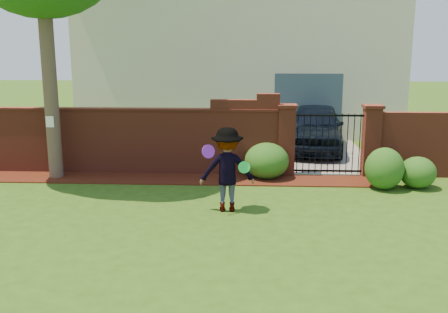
{
  "coord_description": "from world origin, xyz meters",
  "views": [
    {
      "loc": [
        1.43,
        -9.28,
        3.4
      ],
      "look_at": [
        0.88,
        1.4,
        1.05
      ],
      "focal_mm": 40.98,
      "sensor_mm": 36.0,
      "label": 1
    }
  ],
  "objects_px": {
    "man": "(227,170)",
    "frisbee_purple": "(208,151)",
    "car": "(315,129)",
    "frisbee_green": "(244,167)"
  },
  "relations": [
    {
      "from": "man",
      "to": "frisbee_purple",
      "type": "bearing_deg",
      "value": 32.46
    },
    {
      "from": "car",
      "to": "frisbee_green",
      "type": "relative_size",
      "value": 18.13
    },
    {
      "from": "man",
      "to": "frisbee_green",
      "type": "bearing_deg",
      "value": 151.33
    },
    {
      "from": "man",
      "to": "frisbee_green",
      "type": "relative_size",
      "value": 7.18
    },
    {
      "from": "car",
      "to": "frisbee_green",
      "type": "height_order",
      "value": "car"
    },
    {
      "from": "frisbee_green",
      "to": "frisbee_purple",
      "type": "bearing_deg",
      "value": -171.42
    },
    {
      "from": "car",
      "to": "frisbee_green",
      "type": "bearing_deg",
      "value": -100.98
    },
    {
      "from": "man",
      "to": "frisbee_green",
      "type": "xyz_separation_m",
      "value": [
        0.36,
        -0.16,
        0.1
      ]
    },
    {
      "from": "frisbee_purple",
      "to": "man",
      "type": "bearing_deg",
      "value": 36.73
    },
    {
      "from": "man",
      "to": "frisbee_purple",
      "type": "height_order",
      "value": "man"
    }
  ]
}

